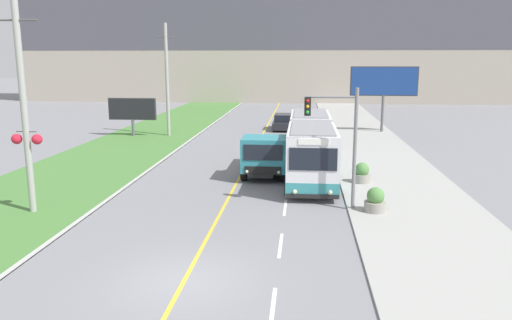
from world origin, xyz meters
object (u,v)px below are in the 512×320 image
object	(u,v)px
utility_pole_near	(24,112)
planter_round_second	(362,174)
car_distant	(283,122)
traffic_light_mast	(339,133)
dump_truck	(266,155)
utility_pole_far	(167,80)
city_bus	(311,146)
billboard_small	(132,110)
planter_round_near	(375,201)
billboard_large	(384,83)

from	to	relation	value
utility_pole_near	planter_round_second	bearing A→B (deg)	23.27
car_distant	planter_round_second	distance (m)	20.87
utility_pole_near	traffic_light_mast	distance (m)	13.29
dump_truck	utility_pole_far	size ratio (longest dim) A/B	0.65
city_bus	utility_pole_far	world-z (taller)	utility_pole_far
dump_truck	billboard_small	xyz separation A→B (m)	(-12.42, 13.83, 1.05)
planter_round_second	billboard_small	bearing A→B (deg)	139.50
utility_pole_far	planter_round_second	world-z (taller)	utility_pole_far
planter_round_near	planter_round_second	xyz separation A→B (m)	(0.01, 5.16, 0.00)
billboard_small	planter_round_near	xyz separation A→B (m)	(17.62, -20.22, -1.71)
car_distant	planter_round_second	world-z (taller)	car_distant
utility_pole_far	billboard_large	size ratio (longest dim) A/B	1.60
car_distant	traffic_light_mast	distance (m)	25.40
city_bus	planter_round_second	xyz separation A→B (m)	(2.69, -2.27, -1.06)
city_bus	billboard_small	bearing A→B (deg)	139.45
car_distant	billboard_small	xyz separation A→B (m)	(-12.63, -5.20, 1.57)
utility_pole_far	dump_truck	bearing A→B (deg)	-56.67
city_bus	car_distant	bearing A→B (deg)	97.34
city_bus	planter_round_near	distance (m)	7.97
dump_truck	car_distant	world-z (taller)	dump_truck
dump_truck	utility_pole_far	distance (m)	17.56
dump_truck	planter_round_near	bearing A→B (deg)	-50.84
utility_pole_near	planter_round_near	size ratio (longest dim) A/B	8.64
traffic_light_mast	billboard_small	bearing A→B (deg)	128.94
car_distant	planter_round_second	xyz separation A→B (m)	(5.00, -20.26, -0.14)
traffic_light_mast	utility_pole_far	bearing A→B (deg)	122.65
dump_truck	billboard_large	size ratio (longest dim) A/B	1.04
utility_pole_near	utility_pole_far	xyz separation A→B (m)	(0.12, 21.95, 0.41)
utility_pole_near	traffic_light_mast	bearing A→B (deg)	6.90
traffic_light_mast	billboard_small	xyz separation A→B (m)	(-16.02, 19.82, -1.17)
car_distant	utility_pole_far	bearing A→B (deg)	-154.22
utility_pole_near	utility_pole_far	distance (m)	21.96
billboard_small	planter_round_near	size ratio (longest dim) A/B	3.88
utility_pole_near	planter_round_second	xyz separation A→B (m)	(14.78, 6.36, -3.81)
planter_round_near	utility_pole_far	bearing A→B (deg)	125.22
city_bus	billboard_large	bearing A→B (deg)	68.68
car_distant	planter_round_near	distance (m)	25.90
billboard_small	planter_round_second	distance (m)	23.25
billboard_large	planter_round_second	distance (m)	20.01
utility_pole_near	utility_pole_far	size ratio (longest dim) A/B	0.97
car_distant	billboard_large	size ratio (longest dim) A/B	0.73
billboard_large	billboard_small	world-z (taller)	billboard_large
planter_round_near	planter_round_second	size ratio (longest dim) A/B	0.99
billboard_small	city_bus	bearing A→B (deg)	-40.55
city_bus	utility_pole_near	distance (m)	15.11
dump_truck	planter_round_near	size ratio (longest dim) A/B	5.80
traffic_light_mast	planter_round_second	size ratio (longest dim) A/B	5.00
utility_pole_far	billboard_large	xyz separation A→B (m)	(18.60, 3.64, -0.36)
car_distant	traffic_light_mast	bearing A→B (deg)	-82.29
city_bus	utility_pole_near	size ratio (longest dim) A/B	1.40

